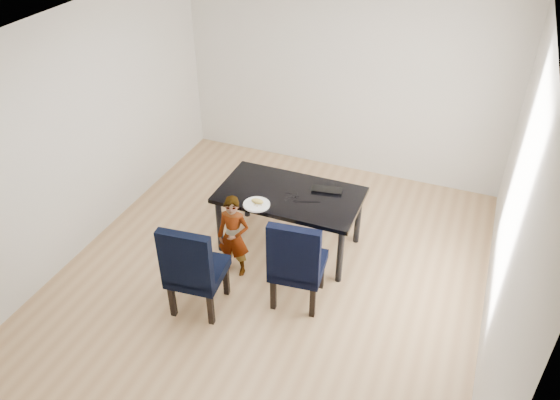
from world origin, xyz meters
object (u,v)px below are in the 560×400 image
at_px(child, 234,237).
at_px(laptop, 328,188).
at_px(dining_table, 290,220).
at_px(chair_right, 299,258).
at_px(chair_left, 197,264).
at_px(plate, 257,204).

xyz_separation_m(child, laptop, (0.76, 0.90, 0.27)).
xyz_separation_m(dining_table, laptop, (0.36, 0.25, 0.39)).
bearing_deg(laptop, dining_table, 25.20).
xyz_separation_m(chair_right, laptop, (-0.03, 1.03, 0.22)).
height_order(chair_left, laptop, chair_left).
distance_m(chair_left, plate, 0.96).
bearing_deg(child, laptop, 44.38).
bearing_deg(child, plate, 58.73).
height_order(child, plate, child).
distance_m(dining_table, child, 0.77).
bearing_deg(laptop, plate, 34.96).
relative_size(child, plate, 3.35).
bearing_deg(chair_left, dining_table, 61.59).
distance_m(chair_left, laptop, 1.74).
bearing_deg(child, dining_table, 53.10).
relative_size(dining_table, plate, 5.44).
distance_m(dining_table, chair_left, 1.36).
height_order(dining_table, child, child).
bearing_deg(chair_right, laptop, 85.49).
distance_m(chair_right, plate, 0.81).
xyz_separation_m(child, plate, (0.15, 0.30, 0.27)).
height_order(dining_table, laptop, laptop).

